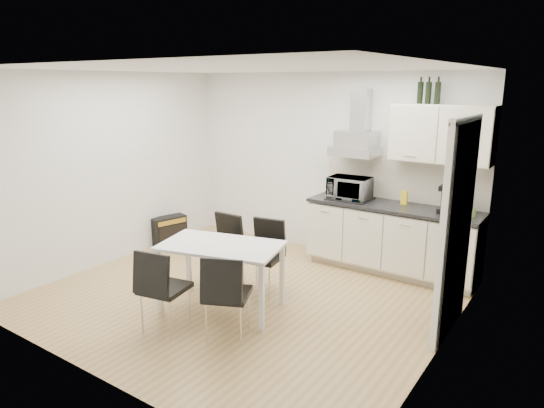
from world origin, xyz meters
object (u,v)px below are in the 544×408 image
at_px(dining_table, 221,252).
at_px(chair_far_right, 263,258).
at_px(chair_near_left, 165,289).
at_px(chair_near_right, 227,295).
at_px(guitar_amp, 169,230).
at_px(kitchenette, 397,211).
at_px(floor_speaker, 269,232).
at_px(chair_far_left, 220,251).

relative_size(dining_table, chair_far_right, 1.63).
bearing_deg(chair_near_left, dining_table, 66.47).
xyz_separation_m(chair_near_right, guitar_amp, (-2.57, 1.69, -0.22)).
distance_m(kitchenette, chair_near_left, 3.13).
bearing_deg(chair_near_right, guitar_amp, 121.87).
relative_size(kitchenette, dining_table, 1.75).
bearing_deg(chair_far_right, floor_speaker, -66.61).
xyz_separation_m(dining_table, chair_near_right, (0.45, -0.45, -0.22)).
bearing_deg(chair_far_left, floor_speaker, -74.39).
bearing_deg(chair_far_right, chair_near_right, 97.51).
bearing_deg(chair_far_left, chair_far_right, -170.22).
xyz_separation_m(kitchenette, chair_near_right, (-0.73, -2.56, -0.39)).
relative_size(chair_near_left, chair_near_right, 1.00).
relative_size(kitchenette, chair_near_right, 2.86).
xyz_separation_m(kitchenette, dining_table, (-1.18, -2.12, -0.17)).
distance_m(dining_table, chair_near_right, 0.67).
bearing_deg(chair_near_left, chair_far_left, 92.57).
height_order(dining_table, chair_far_left, chair_far_left).
relative_size(chair_far_left, chair_near_right, 1.00).
relative_size(kitchenette, chair_far_right, 2.86).
bearing_deg(guitar_amp, chair_far_right, -1.18).
bearing_deg(floor_speaker, dining_table, -43.71).
bearing_deg(guitar_amp, kitchenette, 29.98).
height_order(dining_table, chair_near_left, chair_near_left).
relative_size(chair_far_left, floor_speaker, 3.43).
bearing_deg(chair_far_right, guitar_amp, -25.64).
xyz_separation_m(chair_near_right, floor_speaker, (-1.40, 2.73, -0.31)).
relative_size(chair_far_right, chair_near_left, 1.00).
distance_m(kitchenette, guitar_amp, 3.47).
bearing_deg(guitar_amp, chair_near_right, -18.17).
bearing_deg(kitchenette, chair_far_right, -124.17).
bearing_deg(floor_speaker, chair_far_right, -33.62).
bearing_deg(chair_near_left, floor_speaker, 94.41).
bearing_deg(chair_far_left, chair_near_left, 102.59).
bearing_deg(dining_table, kitchenette, 46.39).
bearing_deg(chair_far_right, kitchenette, -133.45).
distance_m(dining_table, chair_far_left, 0.68).
distance_m(dining_table, guitar_amp, 2.50).
bearing_deg(chair_near_right, floor_speaker, 92.39).
distance_m(dining_table, chair_near_left, 0.74).
xyz_separation_m(chair_far_left, chair_near_left, (0.27, -1.17, 0.00)).
bearing_deg(kitchenette, floor_speaker, 175.57).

